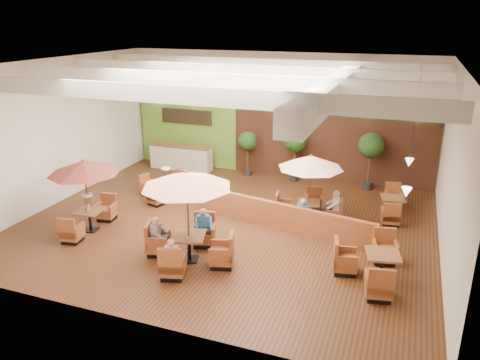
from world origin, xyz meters
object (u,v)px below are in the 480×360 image
at_px(topiary_1, 295,143).
at_px(diner_0, 172,254).
at_px(diner_3, 303,211).
at_px(table_2, 310,176).
at_px(booth_divider, 278,216).
at_px(topiary_2, 371,148).
at_px(service_counter, 181,157).
at_px(topiary_0, 248,143).
at_px(table_0, 85,177).
at_px(table_1, 187,201).
at_px(table_4, 371,265).
at_px(table_5, 392,207).
at_px(diner_1, 204,223).
at_px(diner_2, 158,232).
at_px(diner_4, 334,204).
at_px(table_3, 162,186).

xyz_separation_m(topiary_1, diner_0, (-1.17, -9.18, -0.99)).
xyz_separation_m(topiary_1, diner_3, (1.53, -4.95, -1.00)).
bearing_deg(table_2, booth_divider, -137.64).
bearing_deg(topiary_2, diner_3, -108.54).
height_order(service_counter, table_2, table_2).
relative_size(topiary_0, topiary_1, 0.89).
bearing_deg(topiary_2, table_0, -138.64).
relative_size(table_2, topiary_1, 1.07).
relative_size(table_0, diner_3, 3.49).
bearing_deg(table_1, table_4, -7.11).
relative_size(table_1, table_5, 1.17).
distance_m(diner_1, diner_3, 3.45).
bearing_deg(table_2, table_4, -61.82).
height_order(booth_divider, table_4, table_4).
xyz_separation_m(booth_divider, diner_3, (0.82, 0.14, 0.26)).
xyz_separation_m(topiary_0, diner_1, (1.03, -7.10, -0.79)).
bearing_deg(table_2, diner_3, -99.48).
distance_m(table_2, diner_0, 5.88).
bearing_deg(diner_3, topiary_1, 96.23).
relative_size(service_counter, table_1, 1.02).
bearing_deg(table_4, diner_3, 125.36).
distance_m(booth_divider, diner_1, 2.76).
height_order(topiary_0, diner_2, topiary_0).
height_order(service_counter, topiary_2, topiary_2).
relative_size(table_2, topiary_0, 1.20).
xyz_separation_m(table_1, diner_0, (0.00, -1.04, -1.18)).
bearing_deg(diner_4, table_4, -165.57).
bearing_deg(diner_0, table_4, 9.35).
xyz_separation_m(service_counter, diner_0, (4.32, -8.98, 0.16)).
distance_m(table_3, diner_4, 6.97).
bearing_deg(diner_2, table_3, -158.81).
distance_m(table_0, table_2, 7.60).
relative_size(diner_0, diner_4, 0.93).
bearing_deg(table_5, topiary_2, 102.19).
relative_size(booth_divider, table_5, 2.74).
bearing_deg(diner_2, diner_4, 124.65).
distance_m(booth_divider, diner_3, 0.87).
distance_m(topiary_1, diner_2, 8.49).
height_order(topiary_2, diner_4, topiary_2).
relative_size(table_0, topiary_0, 1.24).
xyz_separation_m(diner_0, diner_3, (2.70, 4.24, -0.01)).
height_order(diner_0, diner_2, diner_2).
distance_m(table_5, diner_2, 8.61).
xyz_separation_m(service_counter, table_1, (4.32, -7.94, 1.34)).
bearing_deg(table_0, diner_3, 11.04).
height_order(table_1, topiary_1, table_1).
relative_size(booth_divider, table_3, 2.87).
height_order(table_5, diner_1, diner_1).
height_order(table_4, topiary_1, topiary_1).
height_order(table_0, diner_0, table_0).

